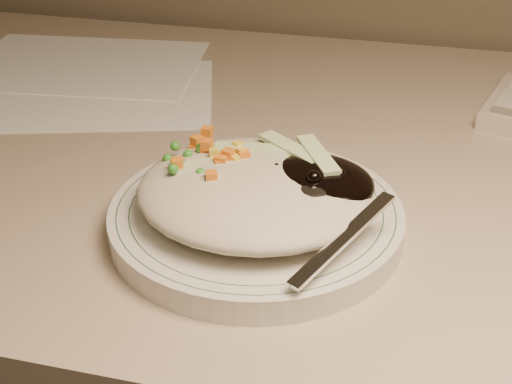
# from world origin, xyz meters

# --- Properties ---
(desk) EXTENTS (1.40, 0.70, 0.74)m
(desk) POSITION_xyz_m (0.00, 1.38, 0.54)
(desk) COLOR gray
(desk) RESTS_ON ground
(plate) EXTENTS (0.24, 0.24, 0.02)m
(plate) POSITION_xyz_m (-0.10, 1.22, 0.75)
(plate) COLOR silver
(plate) RESTS_ON desk
(plate_rim) EXTENTS (0.23, 0.23, 0.00)m
(plate_rim) POSITION_xyz_m (-0.10, 1.22, 0.76)
(plate_rim) COLOR #144723
(plate_rim) RESTS_ON plate
(meal) EXTENTS (0.21, 0.19, 0.05)m
(meal) POSITION_xyz_m (-0.09, 1.22, 0.78)
(meal) COLOR #B5AC92
(meal) RESTS_ON plate
(papers) EXTENTS (0.38, 0.35, 0.00)m
(papers) POSITION_xyz_m (-0.39, 1.50, 0.74)
(papers) COLOR white
(papers) RESTS_ON desk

